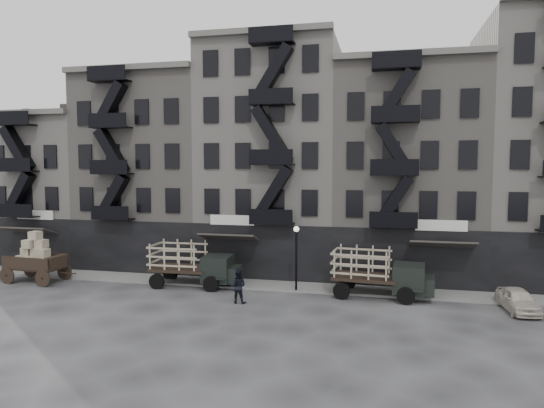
% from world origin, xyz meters
% --- Properties ---
extents(ground, '(140.00, 140.00, 0.00)m').
position_xyz_m(ground, '(0.00, 0.00, 0.00)').
color(ground, '#38383A').
rests_on(ground, ground).
extents(sidewalk, '(55.00, 2.50, 0.15)m').
position_xyz_m(sidewalk, '(0.00, 3.75, 0.07)').
color(sidewalk, slate).
rests_on(sidewalk, ground).
extents(building_west, '(10.00, 11.35, 13.20)m').
position_xyz_m(building_west, '(-20.00, 9.83, 6.00)').
color(building_west, '#AAA69C').
rests_on(building_west, ground).
extents(building_midwest, '(10.00, 11.35, 16.20)m').
position_xyz_m(building_midwest, '(-10.00, 9.83, 7.50)').
color(building_midwest, gray).
rests_on(building_midwest, ground).
extents(building_center, '(10.00, 11.35, 18.20)m').
position_xyz_m(building_center, '(-0.00, 9.82, 8.50)').
color(building_center, '#AAA69C').
rests_on(building_center, ground).
extents(building_mideast, '(10.00, 11.35, 16.20)m').
position_xyz_m(building_mideast, '(10.00, 9.83, 7.50)').
color(building_mideast, gray).
rests_on(building_mideast, ground).
extents(lamp_post, '(0.36, 0.36, 4.28)m').
position_xyz_m(lamp_post, '(3.00, 2.60, 2.78)').
color(lamp_post, black).
rests_on(lamp_post, ground).
extents(wagon, '(4.27, 2.48, 3.50)m').
position_xyz_m(wagon, '(-15.36, 1.36, 2.00)').
color(wagon, black).
rests_on(wagon, ground).
extents(stake_truck_west, '(6.06, 2.65, 3.00)m').
position_xyz_m(stake_truck_west, '(-4.07, 2.60, 1.71)').
color(stake_truck_west, black).
rests_on(stake_truck_west, ground).
extents(stake_truck_east, '(6.21, 2.95, 3.03)m').
position_xyz_m(stake_truck_east, '(8.17, 2.59, 1.73)').
color(stake_truck_east, black).
rests_on(stake_truck_east, ground).
extents(car_east, '(1.88, 3.92, 1.29)m').
position_xyz_m(car_east, '(15.78, 1.39, 0.65)').
color(car_east, beige).
rests_on(car_east, ground).
extents(pedestrian_mid, '(1.00, 0.79, 2.03)m').
position_xyz_m(pedestrian_mid, '(0.06, -0.52, 1.01)').
color(pedestrian_mid, black).
rests_on(pedestrian_mid, ground).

